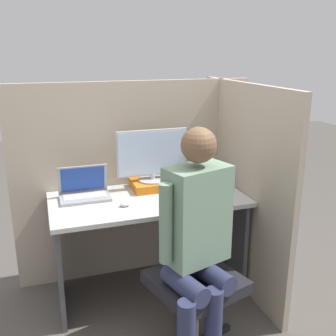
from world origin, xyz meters
The scene contains 13 objects.
ground_plane centered at (0.00, 0.00, 0.00)m, with size 12.00×12.00×0.00m, color #514C47.
cubicle_panel_back centered at (0.00, 0.68, 0.75)m, with size 1.83×0.05×1.50m.
cubicle_panel_right centered at (0.69, 0.26, 0.75)m, with size 0.04×1.28×1.50m.
desk centered at (0.00, 0.33, 0.55)m, with size 1.33×0.65×0.74m.
paper_box centered at (0.08, 0.50, 0.77)m, with size 0.30×0.26×0.06m.
monitor centered at (0.08, 0.50, 0.98)m, with size 0.52×0.21×0.37m.
laptop centered at (-0.42, 0.45, 0.78)m, with size 0.34×0.21×0.22m.
mouse centered at (-0.19, 0.22, 0.75)m, with size 0.07×0.04×0.03m.
stapler centered at (0.56, 0.33, 0.76)m, with size 0.05×0.13×0.04m.
carrot_toy centered at (0.23, 0.14, 0.76)m, with size 0.05×0.12×0.05m.
office_chair centered at (0.12, -0.22, 0.52)m, with size 0.58×0.62×0.98m.
person centered at (0.08, -0.37, 0.78)m, with size 0.46×0.47×1.34m.
coffee_mug centered at (0.43, 0.47, 0.79)m, with size 0.09×0.09×0.10m.
Camera 1 is at (-0.66, -2.12, 1.71)m, focal length 42.00 mm.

